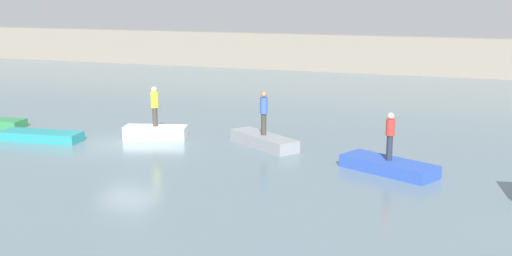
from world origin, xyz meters
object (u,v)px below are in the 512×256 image
(person_blue_shirt, at_px, (264,111))
(person_hiviz_shirt, at_px, (155,104))
(person_red_shirt, at_px, (390,134))
(rowboat_blue, at_px, (389,166))
(rowboat_grey, at_px, (264,141))
(rowboat_white, at_px, (156,132))
(rowboat_teal, at_px, (41,136))

(person_blue_shirt, bearing_deg, person_hiviz_shirt, -178.34)
(person_red_shirt, bearing_deg, person_blue_shirt, 158.08)
(rowboat_blue, xyz_separation_m, person_hiviz_shirt, (-10.59, 2.08, 1.31))
(rowboat_blue, bearing_deg, person_hiviz_shirt, -165.39)
(rowboat_grey, xyz_separation_m, rowboat_blue, (5.54, -2.23, -0.02))
(rowboat_white, distance_m, rowboat_grey, 5.05)
(rowboat_teal, height_order, person_blue_shirt, person_blue_shirt)
(rowboat_teal, height_order, person_hiviz_shirt, person_hiviz_shirt)
(person_blue_shirt, bearing_deg, rowboat_white, -178.34)
(rowboat_blue, distance_m, person_blue_shirt, 6.11)
(rowboat_grey, relative_size, person_red_shirt, 2.04)
(rowboat_white, height_order, person_blue_shirt, person_blue_shirt)
(person_red_shirt, bearing_deg, person_hiviz_shirt, 168.88)
(rowboat_white, relative_size, rowboat_blue, 0.78)
(rowboat_grey, distance_m, person_hiviz_shirt, 5.21)
(person_hiviz_shirt, bearing_deg, rowboat_white, 63.43)
(rowboat_grey, bearing_deg, person_blue_shirt, -118.46)
(rowboat_teal, distance_m, person_blue_shirt, 9.90)
(person_hiviz_shirt, bearing_deg, rowboat_blue, -11.12)
(rowboat_teal, relative_size, rowboat_blue, 1.01)
(rowboat_teal, xyz_separation_m, rowboat_blue, (15.08, 0.03, 0.02))
(person_hiviz_shirt, height_order, person_blue_shirt, person_blue_shirt)
(person_red_shirt, bearing_deg, rowboat_blue, -90.00)
(rowboat_blue, xyz_separation_m, person_blue_shirt, (-5.54, 2.23, 1.31))
(rowboat_grey, distance_m, rowboat_blue, 5.97)
(rowboat_white, xyz_separation_m, person_red_shirt, (10.59, -2.08, 1.17))
(rowboat_blue, bearing_deg, rowboat_grey, -176.19)
(rowboat_white, xyz_separation_m, person_blue_shirt, (5.05, 0.15, 1.27))
(rowboat_white, bearing_deg, person_red_shirt, -25.79)
(rowboat_blue, relative_size, person_red_shirt, 2.03)
(person_hiviz_shirt, bearing_deg, rowboat_grey, 1.66)
(person_hiviz_shirt, distance_m, person_blue_shirt, 5.05)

